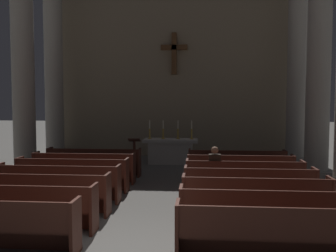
{
  "coord_description": "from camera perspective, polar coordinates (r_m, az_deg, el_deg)",
  "views": [
    {
      "loc": [
        1.21,
        -6.06,
        2.58
      ],
      "look_at": [
        0.0,
        8.07,
        1.62
      ],
      "focal_mm": 40.9,
      "sensor_mm": 36.0,
      "label": 1
    }
  ],
  "objects": [
    {
      "name": "column_right_third",
      "position": [
        13.89,
        21.51,
        7.68
      ],
      "size": [
        1.18,
        1.18,
        7.3
      ],
      "color": "#ADA89E",
      "rests_on": "ground"
    },
    {
      "name": "candlestick_outer_left",
      "position": [
        15.53,
        -2.75,
        -1.01
      ],
      "size": [
        0.16,
        0.16,
        0.75
      ],
      "color": "#B79338",
      "rests_on": "altar"
    },
    {
      "name": "pew_right_row_1",
      "position": [
        6.49,
        15.77,
        -15.18
      ],
      "size": [
        3.17,
        0.5,
        0.95
      ],
      "color": "#4C2319",
      "rests_on": "ground"
    },
    {
      "name": "pew_left_row_7",
      "position": [
        13.29,
        -10.98,
        -5.28
      ],
      "size": [
        3.17,
        0.5,
        0.95
      ],
      "color": "#4C2319",
      "rests_on": "ground"
    },
    {
      "name": "pew_right_row_4",
      "position": [
        9.63,
        12.03,
        -8.81
      ],
      "size": [
        3.17,
        0.5,
        0.95
      ],
      "color": "#4C2319",
      "rests_on": "ground"
    },
    {
      "name": "lone_worshipper",
      "position": [
        10.64,
        6.95,
        -6.36
      ],
      "size": [
        0.32,
        0.43,
        1.32
      ],
      "color": "#26262B",
      "rests_on": "ground"
    },
    {
      "name": "column_right_fourth",
      "position": [
        16.67,
        18.66,
        7.07
      ],
      "size": [
        1.18,
        1.18,
        7.3
      ],
      "color": "#ADA89E",
      "rests_on": "ground"
    },
    {
      "name": "candlestick_outer_right",
      "position": [
        15.4,
        3.54,
        -1.06
      ],
      "size": [
        0.16,
        0.16,
        0.75
      ],
      "color": "#B79338",
      "rests_on": "altar"
    },
    {
      "name": "candlestick_inner_left",
      "position": [
        15.47,
        -0.73,
        -1.03
      ],
      "size": [
        0.16,
        0.16,
        0.75
      ],
      "color": "#B79338",
      "rests_on": "altar"
    },
    {
      "name": "lectern",
      "position": [
        14.49,
        -5.04,
        -4.18
      ],
      "size": [
        0.44,
        0.36,
        1.15
      ],
      "color": "#4C2319",
      "rests_on": "ground"
    },
    {
      "name": "column_left_fourth",
      "position": [
        17.4,
        -16.64,
        6.97
      ],
      "size": [
        1.18,
        1.18,
        7.3
      ],
      "color": "#ADA89E",
      "rests_on": "ground"
    },
    {
      "name": "pew_left_row_2",
      "position": [
        8.26,
        -21.65,
        -11.15
      ],
      "size": [
        3.17,
        0.5,
        0.95
      ],
      "color": "#4C2319",
      "rests_on": "ground"
    },
    {
      "name": "pew_right_row_2",
      "position": [
        7.52,
        14.15,
        -12.47
      ],
      "size": [
        3.17,
        0.5,
        0.95
      ],
      "color": "#4C2319",
      "rests_on": "ground"
    },
    {
      "name": "apse_with_cross",
      "position": [
        17.73,
        0.97,
        9.28
      ],
      "size": [
        11.54,
        0.47,
        8.48
      ],
      "color": "gray",
      "rests_on": "ground"
    },
    {
      "name": "pew_left_row_3",
      "position": [
        9.22,
        -18.56,
        -9.5
      ],
      "size": [
        3.17,
        0.5,
        0.95
      ],
      "color": "#4C2319",
      "rests_on": "ground"
    },
    {
      "name": "candlestick_inner_right",
      "position": [
        15.42,
        1.49,
        -1.04
      ],
      "size": [
        0.16,
        0.16,
        0.75
      ],
      "color": "#B79338",
      "rests_on": "altar"
    },
    {
      "name": "pew_left_row_6",
      "position": [
        12.26,
        -12.39,
        -6.08
      ],
      "size": [
        3.17,
        0.5,
        0.95
      ],
      "color": "#4C2319",
      "rests_on": "ground"
    },
    {
      "name": "pew_right_row_3",
      "position": [
        8.57,
        12.96,
        -10.42
      ],
      "size": [
        3.17,
        0.5,
        0.95
      ],
      "color": "#4C2319",
      "rests_on": "ground"
    },
    {
      "name": "column_left_third",
      "position": [
        14.75,
        -20.79,
        7.46
      ],
      "size": [
        1.18,
        1.18,
        7.3
      ],
      "color": "#ADA89E",
      "rests_on": "ground"
    },
    {
      "name": "pew_right_row_6",
      "position": [
        11.77,
        10.69,
        -6.47
      ],
      "size": [
        3.17,
        0.5,
        0.95
      ],
      "color": "#4C2319",
      "rests_on": "ground"
    },
    {
      "name": "pew_left_row_5",
      "position": [
        11.23,
        -14.07,
        -7.02
      ],
      "size": [
        3.17,
        0.5,
        0.95
      ],
      "color": "#4C2319",
      "rests_on": "ground"
    },
    {
      "name": "pew_right_row_7",
      "position": [
        12.85,
        10.2,
        -5.59
      ],
      "size": [
        3.17,
        0.5,
        0.95
      ],
      "color": "#4C2319",
      "rests_on": "ground"
    },
    {
      "name": "pew_left_row_4",
      "position": [
        10.22,
        -16.09,
        -8.14
      ],
      "size": [
        3.17,
        0.5,
        0.95
      ],
      "color": "#4C2319",
      "rests_on": "ground"
    },
    {
      "name": "pew_right_row_5",
      "position": [
        10.7,
        11.29,
        -7.52
      ],
      "size": [
        3.17,
        0.5,
        0.95
      ],
      "color": "#4C2319",
      "rests_on": "ground"
    },
    {
      "name": "altar",
      "position": [
        15.52,
        0.38,
        -3.68
      ],
      "size": [
        2.2,
        0.9,
        1.01
      ],
      "color": "#BCB7AD",
      "rests_on": "ground"
    }
  ]
}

